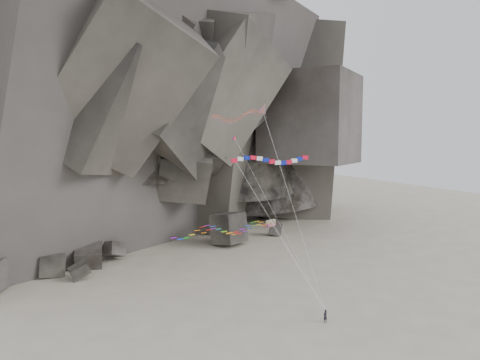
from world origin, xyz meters
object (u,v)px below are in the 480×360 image
banner_kite (271,161)px  pennant_kite (257,181)px  parafoil_kite (221,229)px  delta_kite (236,116)px  kite_flyer (325,315)px

banner_kite → pennant_kite: pennant_kite is taller
banner_kite → parafoil_kite: size_ratio=1.07×
delta_kite → kite_flyer: bearing=-61.8°
parafoil_kite → banner_kite: bearing=-26.7°
parafoil_kite → pennant_kite: pennant_kite is taller
delta_kite → pennant_kite: size_ratio=1.20×
parafoil_kite → kite_flyer: bearing=-31.4°
kite_flyer → pennant_kite: bearing=-37.0°
delta_kite → parafoil_kite: size_ratio=1.42×
pennant_kite → parafoil_kite: bearing=121.6°
parafoil_kite → pennant_kite: bearing=-26.1°
kite_flyer → parafoil_kite: size_ratio=0.11×
pennant_kite → delta_kite: bearing=61.3°
parafoil_kite → pennant_kite: size_ratio=0.84×
delta_kite → pennant_kite: bearing=-96.9°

